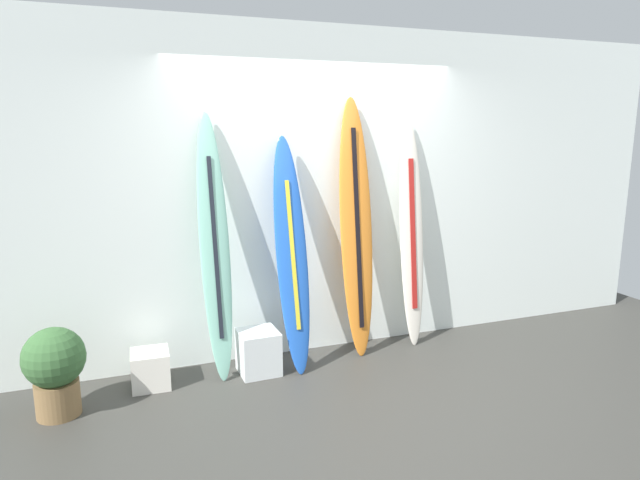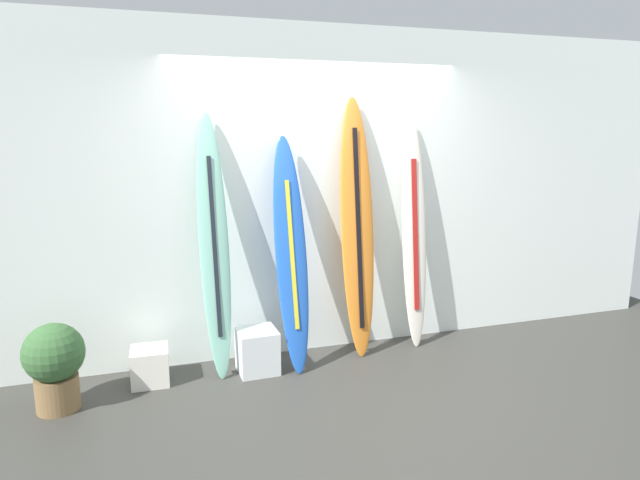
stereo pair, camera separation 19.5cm
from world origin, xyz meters
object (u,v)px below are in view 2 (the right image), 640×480
surfboard_seafoam (214,249)px  display_block_left (150,366)px  surfboard_ivory (414,237)px  potted_plant (55,362)px  surfboard_cobalt (291,256)px  surfboard_sunset (357,230)px  display_block_center (257,351)px

surfboard_seafoam → display_block_left: 1.03m
surfboard_ivory → potted_plant: bearing=-173.2°
surfboard_cobalt → surfboard_sunset: 0.64m
potted_plant → surfboard_ivory: bearing=6.8°
surfboard_ivory → display_block_left: (-2.31, -0.12, -0.86)m
surfboard_sunset → potted_plant: bearing=-172.3°
surfboard_cobalt → surfboard_sunset: (0.61, 0.10, 0.16)m
surfboard_seafoam → surfboard_sunset: (1.22, 0.03, 0.07)m
surfboard_sunset → surfboard_ivory: surfboard_sunset is taller
surfboard_seafoam → potted_plant: 1.37m
surfboard_ivory → display_block_center: (-1.47, -0.17, -0.82)m
surfboard_sunset → potted_plant: 2.52m
surfboard_seafoam → potted_plant: size_ratio=3.30×
surfboard_seafoam → potted_plant: surfboard_seafoam is taller
surfboard_seafoam → display_block_center: (0.30, -0.10, -0.85)m
display_block_left → display_block_center: bearing=-3.3°
surfboard_seafoam → surfboard_sunset: surfboard_sunset is taller
surfboard_cobalt → display_block_center: 0.82m
surfboard_cobalt → surfboard_ivory: size_ratio=0.93×
surfboard_seafoam → potted_plant: bearing=-166.2°
potted_plant → display_block_left: bearing=20.1°
surfboard_cobalt → potted_plant: 1.88m
surfboard_seafoam → surfboard_ivory: (1.78, 0.06, -0.02)m
display_block_left → potted_plant: (-0.63, -0.23, 0.21)m
surfboard_seafoam → surfboard_ivory: bearing=2.0°
surfboard_sunset → surfboard_seafoam: bearing=-178.4°
surfboard_sunset → potted_plant: (-2.38, -0.32, -0.74)m
surfboard_sunset → surfboard_ivory: bearing=2.9°
display_block_left → potted_plant: 0.70m
surfboard_ivory → display_block_center: bearing=-173.5°
surfboard_cobalt → surfboard_ivory: surfboard_ivory is taller
display_block_left → surfboard_sunset: bearing=3.0°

